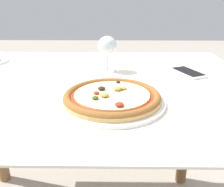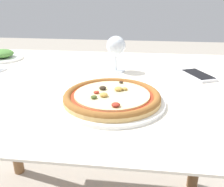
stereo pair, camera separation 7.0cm
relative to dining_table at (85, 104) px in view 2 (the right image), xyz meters
name	(u,v)px [view 2 (the right image)]	position (x,y,z in m)	size (l,w,h in m)	color
dining_table	(85,104)	(0.00, 0.00, 0.00)	(1.27, 0.92, 0.75)	brown
pizza_plate	(112,98)	(0.12, -0.18, 0.11)	(0.30, 0.30, 0.04)	white
wine_glass_far_left	(116,47)	(0.10, 0.13, 0.19)	(0.07, 0.07, 0.14)	silver
cell_phone	(198,75)	(0.42, 0.10, 0.10)	(0.12, 0.16, 0.01)	white
side_plate	(2,56)	(-0.45, 0.25, 0.11)	(0.18, 0.18, 0.05)	white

